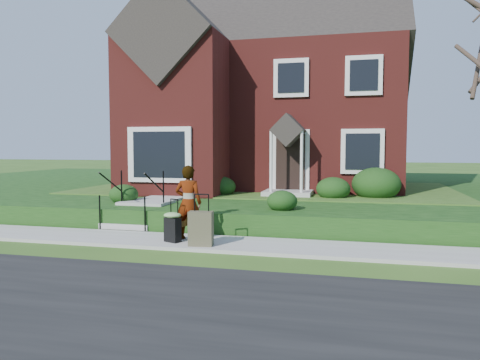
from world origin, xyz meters
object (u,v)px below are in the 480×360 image
(front_steps, at_px, (139,210))
(woman, at_px, (188,202))
(suitcase_olive, at_px, (201,228))
(suitcase_black, at_px, (173,225))

(front_steps, bearing_deg, woman, -39.12)
(front_steps, height_order, suitcase_olive, front_steps)
(woman, height_order, suitcase_olive, woman)
(suitcase_black, bearing_deg, suitcase_olive, 6.92)
(woman, distance_m, suitcase_black, 0.67)
(front_steps, bearing_deg, suitcase_olive, -41.45)
(woman, height_order, suitcase_black, woman)
(suitcase_black, height_order, suitcase_olive, suitcase_olive)
(woman, xyz_separation_m, suitcase_olive, (0.51, -0.60, -0.49))
(front_steps, height_order, suitcase_black, front_steps)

